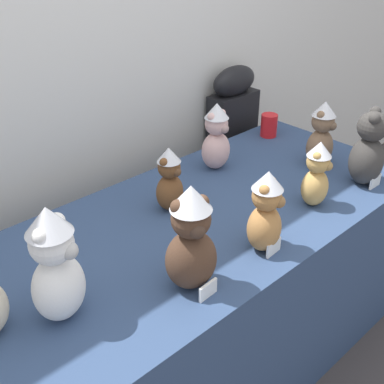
{
  "coord_description": "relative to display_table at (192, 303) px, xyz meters",
  "views": [
    {
      "loc": [
        -1.01,
        -0.83,
        1.75
      ],
      "look_at": [
        0.0,
        0.25,
        0.9
      ],
      "focal_mm": 46.1,
      "sensor_mm": 36.0,
      "label": 1
    }
  ],
  "objects": [
    {
      "name": "teddy_bear_mocha",
      "position": [
        0.71,
        -0.05,
        0.53
      ],
      "size": [
        0.14,
        0.13,
        0.29
      ],
      "rotation": [
        0.0,
        0.0,
        0.14
      ],
      "color": "#7F6047",
      "rests_on": "display_table"
    },
    {
      "name": "teddy_bear_snow",
      "position": [
        -0.58,
        -0.1,
        0.56
      ],
      "size": [
        0.2,
        0.19,
        0.35
      ],
      "rotation": [
        0.0,
        0.0,
        0.48
      ],
      "color": "white",
      "rests_on": "display_table"
    },
    {
      "name": "party_cup_red",
      "position": [
        0.8,
        0.3,
        0.45
      ],
      "size": [
        0.08,
        0.08,
        0.11
      ],
      "primitive_type": "cylinder",
      "color": "red",
      "rests_on": "display_table"
    },
    {
      "name": "teddy_bear_caramel",
      "position": [
        0.06,
        -0.28,
        0.53
      ],
      "size": [
        0.16,
        0.15,
        0.29
      ],
      "rotation": [
        0.0,
        0.0,
        0.36
      ],
      "color": "#B27A42",
      "rests_on": "display_table"
    },
    {
      "name": "wall_back",
      "position": [
        0.0,
        0.66,
        0.91
      ],
      "size": [
        7.0,
        0.08,
        2.6
      ],
      "primitive_type": "cube",
      "color": "silver",
      "rests_on": "ground_plane"
    },
    {
      "name": "teddy_bear_cocoa",
      "position": [
        -0.24,
        -0.25,
        0.56
      ],
      "size": [
        0.19,
        0.18,
        0.34
      ],
      "rotation": [
        0.0,
        0.0,
        -0.36
      ],
      "color": "#4C3323",
      "rests_on": "display_table"
    },
    {
      "name": "display_table",
      "position": [
        0.0,
        0.0,
        0.0
      ],
      "size": [
        1.98,
        0.82,
        0.78
      ],
      "primitive_type": "cube",
      "color": "navy",
      "rests_on": "ground_plane"
    },
    {
      "name": "name_card_front_right",
      "position": [
        -0.24,
        -0.32,
        0.42
      ],
      "size": [
        0.07,
        0.01,
        0.05
      ],
      "primitive_type": "cube",
      "rotation": [
        0.0,
        0.0,
        0.06
      ],
      "color": "white",
      "rests_on": "display_table"
    },
    {
      "name": "name_card_front_left",
      "position": [
        0.06,
        -0.32,
        0.42
      ],
      "size": [
        0.07,
        0.01,
        0.05
      ],
      "primitive_type": "cube",
      "rotation": [
        0.0,
        0.0,
        0.08
      ],
      "color": "white",
      "rests_on": "display_table"
    },
    {
      "name": "teddy_bear_blush",
      "position": [
        0.36,
        0.24,
        0.53
      ],
      "size": [
        0.14,
        0.12,
        0.29
      ],
      "rotation": [
        0.0,
        0.0,
        0.05
      ],
      "color": "beige",
      "rests_on": "display_table"
    },
    {
      "name": "teddy_bear_honey",
      "position": [
        0.41,
        -0.23,
        0.52
      ],
      "size": [
        0.14,
        0.13,
        0.26
      ],
      "rotation": [
        0.0,
        0.0,
        0.3
      ],
      "color": "tan",
      "rests_on": "display_table"
    },
    {
      "name": "teddy_bear_charcoal",
      "position": [
        0.7,
        -0.27,
        0.54
      ],
      "size": [
        0.2,
        0.19,
        0.31
      ],
      "rotation": [
        0.0,
        0.0,
        0.48
      ],
      "color": "#383533",
      "rests_on": "display_table"
    },
    {
      "name": "instrument_case",
      "position": [
        0.8,
        0.54,
        0.15
      ],
      "size": [
        0.28,
        0.13,
        1.08
      ],
      "rotation": [
        0.0,
        0.0,
        0.02
      ],
      "color": "black",
      "rests_on": "ground_plane"
    },
    {
      "name": "teddy_bear_chestnut",
      "position": [
        -0.0,
        0.12,
        0.51
      ],
      "size": [
        0.13,
        0.12,
        0.25
      ],
      "rotation": [
        0.0,
        0.0,
        0.29
      ],
      "color": "brown",
      "rests_on": "display_table"
    },
    {
      "name": "name_card_front_middle",
      "position": [
        0.7,
        -0.32,
        0.42
      ],
      "size": [
        0.07,
        0.01,
        0.05
      ],
      "primitive_type": "cube",
      "rotation": [
        0.0,
        0.0,
        -0.01
      ],
      "color": "white",
      "rests_on": "display_table"
    }
  ]
}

